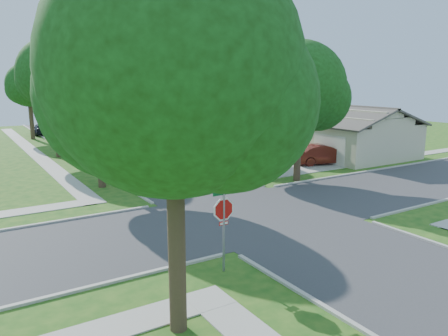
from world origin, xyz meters
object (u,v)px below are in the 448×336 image
Objects in this scene: stop_sign_sw at (224,213)px; house_ne_far at (222,119)px; tree_e_mid at (163,80)px; tree_w_mid at (54,77)px; house_ne_near at (330,135)px; car_curb_west at (42,129)px; stop_sign_ne at (273,150)px; tree_sw_corner at (175,81)px; car_driveway at (323,154)px; tree_w_far at (29,87)px; tree_e_near at (235,89)px; tree_e_far at (116,82)px; tree_ne_corner at (300,91)px; car_curb_east at (125,134)px; tree_w_near at (97,82)px.

stop_sign_sw is 39.55m from house_ne_far.
tree_e_mid is 14.58m from house_ne_far.
house_ne_near is at bearing -25.88° from tree_w_mid.
car_curb_west is (-7.96, 16.56, -5.61)m from tree_e_mid.
stop_sign_ne is 33.83m from car_curb_west.
tree_sw_corner reaches higher than house_ne_near.
tree_w_mid is 2.08× the size of car_driveway.
tree_w_far is 1.75× the size of car_driveway.
tree_e_near is at bearing -51.95° from tree_w_mid.
tree_e_near is 15.26m from tree_w_mid.
tree_e_far is 25.99m from house_ne_near.
tree_w_mid is at bearing 123.22° from tree_ne_corner.
house_ne_far is (11.24, 19.99, -4.13)m from tree_e_near.
car_curb_east is at bearing 93.80° from stop_sign_ne.
tree_w_near is at bearing 80.10° from tree_sw_corner.
tree_e_near reaches higher than tree_w_far.
stop_sign_sw is at bearing -90.13° from tree_w_mid.
tree_sw_corner is at bearing 88.42° from car_curb_west.
tree_e_mid reaches higher than stop_sign_sw.
house_ne_near is (11.23, -10.01, -4.74)m from tree_e_mid.
stop_sign_sw is 13.29m from stop_sign_ne.
tree_w_mid is 21.99m from car_driveway.
car_curb_west is at bearing 155.86° from tree_e_far.
house_ne_far is at bearing 58.45° from stop_sign_sw.
stop_sign_ne reaches higher than car_driveway.
tree_e_near is 1.88× the size of car_curb_west.
stop_sign_sw is at bearing 142.68° from car_driveway.
house_ne_near is 20.71m from car_curb_east.
tree_e_near reaches higher than car_driveway.
stop_sign_ne is at bearing -90.10° from tree_e_far.
tree_w_mid is 1.00× the size of tree_sw_corner.
tree_w_near reaches higher than tree_w_far.
tree_w_far is at bearing 90.01° from tree_w_near.
stop_sign_ne is 0.36× the size of tree_e_near.
tree_sw_corner reaches higher than tree_e_near.
tree_e_near is 0.61× the size of house_ne_near.
tree_sw_corner reaches higher than tree_e_mid.
stop_sign_sw is at bearing -141.16° from tree_ne_corner.
tree_e_near is at bearing -0.00° from tree_w_near.
tree_e_far is at bearing 72.48° from car_curb_east.
tree_w_near is at bearing 156.44° from tree_ne_corner.
tree_w_near is 2.04× the size of car_curb_west.
house_ne_near is at bearing -63.97° from tree_e_far.
car_driveway is (6.75, -26.80, -5.22)m from tree_e_far.
tree_sw_corner reaches higher than car_curb_east.
car_curb_east is at bearing 94.86° from tree_e_near.
tree_w_mid is (-9.34, 16.31, 4.46)m from stop_sign_ne.
tree_e_near is at bearing 108.53° from tree_ne_corner.
tree_e_mid reaches higher than tree_e_near.
tree_w_near is at bearing 180.00° from tree_e_near.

